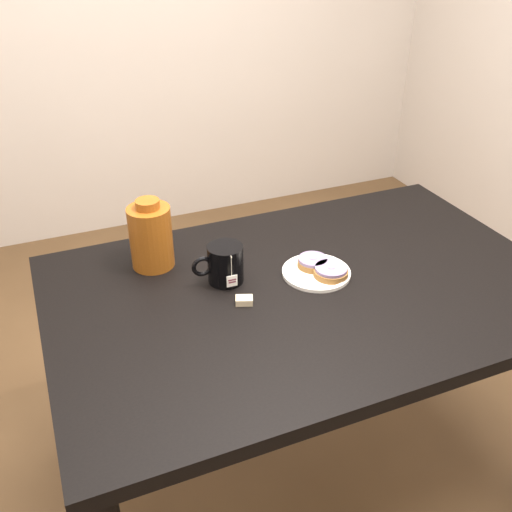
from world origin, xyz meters
The scene contains 8 objects.
ground_plane centered at (0.00, 0.00, 0.00)m, with size 4.00×4.00×0.00m, color brown.
table centered at (0.00, 0.00, 0.67)m, with size 1.40×0.90×0.75m.
plate centered at (0.05, 0.04, 0.76)m, with size 0.19×0.19×0.01m.
bagel_back centered at (0.05, 0.07, 0.77)m, with size 0.12×0.12×0.03m.
bagel_front centered at (0.07, 0.00, 0.77)m, with size 0.14×0.14×0.03m.
mug centered at (-0.20, 0.11, 0.81)m, with size 0.15×0.11×0.11m.
teabag_pouch centered at (-0.19, -0.01, 0.76)m, with size 0.04×0.03×0.02m, color #C6B793.
bagel_package centered at (-0.37, 0.27, 0.85)m, with size 0.13×0.13×0.21m.
Camera 1 is at (-0.63, -1.15, 1.63)m, focal length 40.00 mm.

